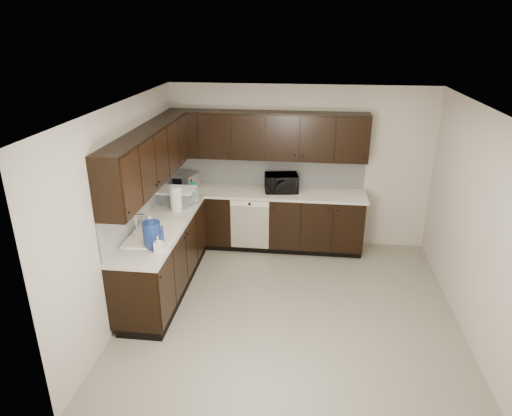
% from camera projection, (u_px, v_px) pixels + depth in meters
% --- Properties ---
extents(floor, '(4.00, 4.00, 0.00)m').
position_uv_depth(floor, '(291.00, 309.00, 5.69)').
color(floor, gray).
rests_on(floor, ground).
extents(ceiling, '(4.00, 4.00, 0.00)m').
position_uv_depth(ceiling, '(297.00, 107.00, 4.76)').
color(ceiling, white).
rests_on(ceiling, wall_back).
extents(wall_back, '(4.00, 0.02, 2.50)m').
position_uv_depth(wall_back, '(299.00, 167.00, 7.06)').
color(wall_back, '#B8AD9D').
rests_on(wall_back, floor).
extents(wall_left, '(0.02, 4.00, 2.50)m').
position_uv_depth(wall_left, '(126.00, 210.00, 5.44)').
color(wall_left, '#B8AD9D').
rests_on(wall_left, floor).
extents(wall_right, '(0.02, 4.00, 2.50)m').
position_uv_depth(wall_right, '(476.00, 226.00, 5.00)').
color(wall_right, '#B8AD9D').
rests_on(wall_right, floor).
extents(wall_front, '(4.00, 0.02, 2.50)m').
position_uv_depth(wall_front, '(282.00, 322.00, 3.38)').
color(wall_front, '#B8AD9D').
rests_on(wall_front, floor).
extents(lower_cabinets, '(3.00, 2.80, 0.90)m').
position_uv_depth(lower_cabinets, '(226.00, 237.00, 6.67)').
color(lower_cabinets, black).
rests_on(lower_cabinets, floor).
extents(countertop, '(3.03, 2.83, 0.04)m').
position_uv_depth(countertop, '(225.00, 205.00, 6.48)').
color(countertop, beige).
rests_on(countertop, lower_cabinets).
extents(backsplash, '(3.00, 2.80, 0.48)m').
position_uv_depth(backsplash, '(213.00, 182.00, 6.60)').
color(backsplash, '#B9B9B5').
rests_on(backsplash, countertop).
extents(upper_cabinets, '(3.00, 2.80, 0.70)m').
position_uv_depth(upper_cabinets, '(218.00, 145.00, 6.26)').
color(upper_cabinets, black).
rests_on(upper_cabinets, wall_back).
extents(dishwasher, '(0.58, 0.04, 0.78)m').
position_uv_depth(dishwasher, '(250.00, 222.00, 6.86)').
color(dishwasher, '#F0E2C4').
rests_on(dishwasher, lower_cabinets).
extents(sink, '(0.54, 0.82, 0.42)m').
position_uv_depth(sink, '(154.00, 239.00, 5.53)').
color(sink, '#F0E2C4').
rests_on(sink, countertop).
extents(microwave, '(0.54, 0.41, 0.27)m').
position_uv_depth(microwave, '(281.00, 183.00, 6.89)').
color(microwave, black).
rests_on(microwave, countertop).
extents(soap_bottle_a, '(0.09, 0.09, 0.19)m').
position_uv_depth(soap_bottle_a, '(158.00, 244.00, 5.06)').
color(soap_bottle_a, gray).
rests_on(soap_bottle_a, countertop).
extents(soap_bottle_b, '(0.09, 0.09, 0.21)m').
position_uv_depth(soap_bottle_b, '(149.00, 221.00, 5.63)').
color(soap_bottle_b, gray).
rests_on(soap_bottle_b, countertop).
extents(toaster_oven, '(0.46, 0.41, 0.24)m').
position_uv_depth(toaster_oven, '(185.00, 181.00, 7.05)').
color(toaster_oven, '#B3B3B5').
rests_on(toaster_oven, countertop).
extents(storage_bin, '(0.63, 0.56, 0.20)m').
position_uv_depth(storage_bin, '(175.00, 196.00, 6.45)').
color(storage_bin, silver).
rests_on(storage_bin, countertop).
extents(blue_pitcher, '(0.21, 0.21, 0.30)m').
position_uv_depth(blue_pitcher, '(152.00, 235.00, 5.16)').
color(blue_pitcher, navy).
rests_on(blue_pitcher, countertop).
extents(teal_tumbler, '(0.11, 0.11, 0.22)m').
position_uv_depth(teal_tumbler, '(193.00, 190.00, 6.66)').
color(teal_tumbler, '#0C8676').
rests_on(teal_tumbler, countertop).
extents(paper_towel_roll, '(0.17, 0.17, 0.34)m').
position_uv_depth(paper_towel_roll, '(176.00, 198.00, 6.18)').
color(paper_towel_roll, silver).
rests_on(paper_towel_roll, countertop).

